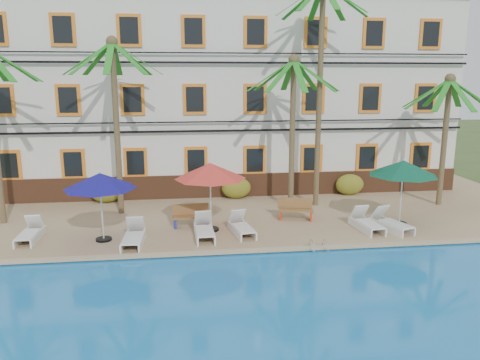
{
  "coord_description": "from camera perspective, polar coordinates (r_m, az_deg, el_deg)",
  "views": [
    {
      "loc": [
        -2.2,
        -16.4,
        6.31
      ],
      "look_at": [
        0.24,
        3.0,
        2.0
      ],
      "focal_mm": 35.0,
      "sensor_mm": 36.0,
      "label": 1
    }
  ],
  "objects": [
    {
      "name": "lounger_d",
      "position": [
        18.55,
        0.17,
        -5.71
      ],
      "size": [
        0.97,
        1.94,
        0.88
      ],
      "color": "white",
      "rests_on": "pool_deck"
    },
    {
      "name": "bench_right",
      "position": [
        20.47,
        6.83,
        -3.51
      ],
      "size": [
        1.57,
        0.82,
        0.93
      ],
      "color": "olive",
      "rests_on": "pool_deck"
    },
    {
      "name": "shrub_right",
      "position": [
        25.21,
        13.22,
        -0.53
      ],
      "size": [
        1.5,
        0.9,
        1.1
      ],
      "primitive_type": "ellipsoid",
      "color": "#2D5217",
      "rests_on": "pool_deck"
    },
    {
      "name": "shrub_left",
      "position": [
        23.95,
        -16.04,
        -1.36
      ],
      "size": [
        1.5,
        0.9,
        1.1
      ],
      "primitive_type": "ellipsoid",
      "color": "#2D5217",
      "rests_on": "pool_deck"
    },
    {
      "name": "palm_e",
      "position": [
        24.11,
        23.85,
        6.68
      ],
      "size": [
        4.2,
        4.2,
        6.23
      ],
      "color": "brown",
      "rests_on": "pool_deck"
    },
    {
      "name": "ground",
      "position": [
        17.71,
        0.44,
        -8.44
      ],
      "size": [
        100.0,
        100.0,
        0.0
      ],
      "primitive_type": "plane",
      "color": "#384C23",
      "rests_on": "ground"
    },
    {
      "name": "umbrella_red",
      "position": [
        18.43,
        -3.65,
        1.07
      ],
      "size": [
        2.86,
        2.86,
        2.85
      ],
      "color": "black",
      "rests_on": "pool_deck"
    },
    {
      "name": "shrub_mid",
      "position": [
        23.81,
        -0.46,
        -0.95
      ],
      "size": [
        1.5,
        0.9,
        1.1
      ],
      "primitive_type": "ellipsoid",
      "color": "#2D5217",
      "rests_on": "pool_deck"
    },
    {
      "name": "pool_deck",
      "position": [
        22.39,
        -1.26,
        -3.61
      ],
      "size": [
        30.0,
        12.0,
        0.25
      ],
      "primitive_type": "cube",
      "color": "tan",
      "rests_on": "ground"
    },
    {
      "name": "lounger_e",
      "position": [
        19.69,
        15.14,
        -5.04
      ],
      "size": [
        0.9,
        1.99,
        0.91
      ],
      "color": "white",
      "rests_on": "pool_deck"
    },
    {
      "name": "lounger_f",
      "position": [
        19.94,
        17.86,
        -4.99
      ],
      "size": [
        1.29,
        2.07,
        0.92
      ],
      "color": "white",
      "rests_on": "pool_deck"
    },
    {
      "name": "bench_left",
      "position": [
        19.51,
        -6.05,
        -4.3
      ],
      "size": [
        1.54,
        0.61,
        0.93
      ],
      "color": "olive",
      "rests_on": "pool_deck"
    },
    {
      "name": "umbrella_blue",
      "position": [
        18.02,
        -16.7,
        -0.16
      ],
      "size": [
        2.69,
        2.69,
        2.69
      ],
      "color": "black",
      "rests_on": "pool_deck"
    },
    {
      "name": "hotel_building",
      "position": [
        26.49,
        -2.45,
        10.39
      ],
      "size": [
        25.4,
        6.44,
        10.22
      ],
      "color": "silver",
      "rests_on": "pool_deck"
    },
    {
      "name": "palm_d",
      "position": [
        22.19,
        9.77,
        13.24
      ],
      "size": [
        4.2,
        4.2,
        10.34
      ],
      "color": "brown",
      "rests_on": "pool_deck"
    },
    {
      "name": "swimming_pool",
      "position": [
        11.48,
        5.37,
        -20.37
      ],
      "size": [
        26.0,
        12.0,
        0.2
      ],
      "primitive_type": "cube",
      "color": "#1974BF",
      "rests_on": "ground"
    },
    {
      "name": "lounger_b",
      "position": [
        17.85,
        -12.85,
        -6.71
      ],
      "size": [
        0.79,
        2.01,
        0.93
      ],
      "color": "white",
      "rests_on": "pool_deck"
    },
    {
      "name": "umbrella_green",
      "position": [
        20.28,
        19.28,
        1.35
      ],
      "size": [
        2.82,
        2.82,
        2.82
      ],
      "color": "black",
      "rests_on": "pool_deck"
    },
    {
      "name": "palm_c",
      "position": [
        21.51,
        6.45,
        8.42
      ],
      "size": [
        4.2,
        4.2,
        7.07
      ],
      "color": "brown",
      "rests_on": "pool_deck"
    },
    {
      "name": "lounger_c",
      "position": [
        18.22,
        -4.4,
        -6.03
      ],
      "size": [
        0.76,
        1.99,
        0.93
      ],
      "color": "white",
      "rests_on": "pool_deck"
    },
    {
      "name": "lounger_a",
      "position": [
        19.53,
        -24.21,
        -5.91
      ],
      "size": [
        0.67,
        1.85,
        0.87
      ],
      "color": "white",
      "rests_on": "pool_deck"
    },
    {
      "name": "pool_coping",
      "position": [
        16.78,
        0.85,
        -8.63
      ],
      "size": [
        30.0,
        0.35,
        0.06
      ],
      "primitive_type": "cube",
      "color": "tan",
      "rests_on": "pool_deck"
    },
    {
      "name": "palm_b",
      "position": [
        21.24,
        -14.96,
        9.15
      ],
      "size": [
        4.2,
        4.2,
        7.78
      ],
      "color": "brown",
      "rests_on": "pool_deck"
    },
    {
      "name": "pool_ladder",
      "position": [
        17.23,
        9.53,
        -8.34
      ],
      "size": [
        0.54,
        0.74,
        0.74
      ],
      "color": "silver",
      "rests_on": "ground"
    }
  ]
}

